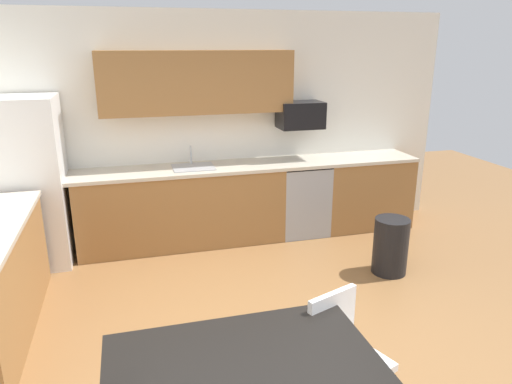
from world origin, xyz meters
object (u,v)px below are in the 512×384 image
(microwave, at_px, (300,115))
(chair_near_table, at_px, (343,349))
(refrigerator, at_px, (27,183))
(oven_range, at_px, (301,198))
(dining_table, at_px, (244,375))
(trash_bin, at_px, (391,246))

(microwave, relative_size, chair_near_table, 0.64)
(refrigerator, height_order, microwave, refrigerator)
(oven_range, bearing_deg, dining_table, -114.99)
(refrigerator, bearing_deg, dining_table, -64.95)
(dining_table, relative_size, chair_near_table, 1.65)
(trash_bin, bearing_deg, microwave, 109.36)
(refrigerator, distance_m, microwave, 3.18)
(microwave, xyz_separation_m, trash_bin, (0.50, -1.44, -1.19))
(chair_near_table, bearing_deg, oven_range, 74.21)
(oven_range, relative_size, chair_near_table, 1.07)
(trash_bin, bearing_deg, dining_table, -135.45)
(dining_table, bearing_deg, refrigerator, 115.05)
(oven_range, xyz_separation_m, trash_bin, (0.50, -1.34, -0.16))
(oven_range, height_order, chair_near_table, oven_range)
(chair_near_table, xyz_separation_m, trash_bin, (1.37, 1.74, -0.20))
(oven_range, relative_size, dining_table, 0.65)
(oven_range, distance_m, trash_bin, 1.44)
(refrigerator, distance_m, trash_bin, 3.89)
(refrigerator, height_order, chair_near_table, refrigerator)
(refrigerator, xyz_separation_m, microwave, (3.12, 0.18, 0.58))
(microwave, height_order, dining_table, microwave)
(oven_range, xyz_separation_m, chair_near_table, (-0.87, -3.08, 0.05))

